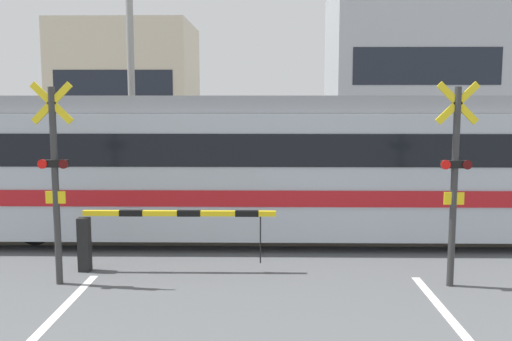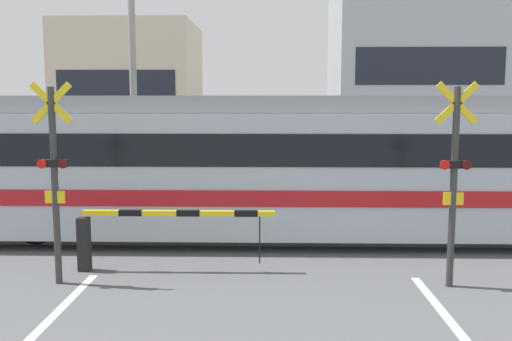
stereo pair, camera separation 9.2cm
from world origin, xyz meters
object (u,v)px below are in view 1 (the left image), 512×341
Objects in this scene: crossing_signal_left at (55,174)px; crossing_signal_right at (455,175)px; crossing_barrier_far at (336,183)px; commuter_train at (327,163)px; crossing_barrier_near at (135,229)px; pedestrian at (260,160)px.

crossing_signal_left is 1.00× the size of crossing_signal_right.
crossing_signal_right is (1.11, -6.18, 1.06)m from crossing_barrier_far.
crossing_signal_right is (1.67, -3.24, 0.16)m from commuter_train.
crossing_barrier_near is 6.89m from crossing_barrier_far.
crossing_barrier_far is at bearing 49.33° from crossing_signal_left.
pedestrian is at bearing 77.36° from crossing_barrier_near.
crossing_barrier_far is 1.05× the size of crossing_signal_left.
crossing_barrier_far is (0.56, 2.94, -0.89)m from commuter_train.
crossing_signal_right is at bearing -79.81° from crossing_barrier_far.
crossing_signal_left reaches higher than commuter_train.
crossing_signal_right is (5.31, -0.71, 1.06)m from crossing_barrier_near.
crossing_signal_left is (-4.75, -3.24, 0.16)m from commuter_train.
commuter_train is 5.71× the size of crossing_barrier_far.
crossing_signal_left and crossing_signal_right have the same top height.
crossing_signal_right is at bearing -72.30° from pedestrian.
commuter_train is at bearing 34.80° from crossing_barrier_near.
commuter_train reaches higher than pedestrian.
crossing_signal_left is at bearing -107.68° from pedestrian.
commuter_train is 6.01× the size of crossing_signal_right.
crossing_barrier_near is 1.00× the size of crossing_barrier_far.
crossing_signal_left is at bearing 180.00° from crossing_signal_right.
crossing_signal_left reaches higher than pedestrian.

